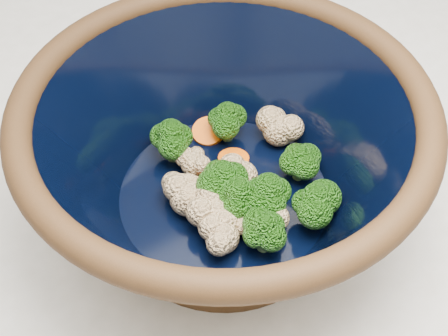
{
  "coord_description": "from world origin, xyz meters",
  "views": [
    {
      "loc": [
        -0.29,
        -0.27,
        1.39
      ],
      "look_at": [
        -0.09,
        0.05,
        0.97
      ],
      "focal_mm": 50.0,
      "sensor_mm": 36.0,
      "label": 1
    }
  ],
  "objects": [
    {
      "name": "mixing_bowl",
      "position": [
        -0.09,
        0.05,
        0.99
      ],
      "size": [
        0.36,
        0.36,
        0.16
      ],
      "rotation": [
        0.0,
        0.0,
        0.06
      ],
      "color": "black",
      "rests_on": "counter"
    },
    {
      "name": "vegetable_pile",
      "position": [
        -0.08,
        0.04,
        0.96
      ],
      "size": [
        0.15,
        0.18,
        0.05
      ],
      "color": "#608442",
      "rests_on": "mixing_bowl"
    }
  ]
}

